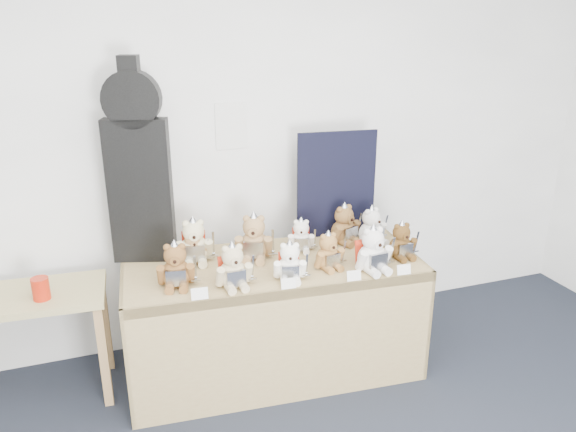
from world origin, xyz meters
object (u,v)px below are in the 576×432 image
object	(u,v)px
teddy_back_centre_right	(301,236)
teddy_front_left	(233,268)
side_table	(32,313)
guitar_case	(138,165)
teddy_front_far_left	(176,267)
teddy_front_centre	(290,263)
teddy_front_far_right	(373,251)
display_table	(276,292)
teddy_back_end	(372,228)
teddy_back_right	(345,226)
teddy_back_left	(194,243)
red_cup	(41,289)
teddy_back_far_left	(193,249)
teddy_front_end	(401,242)
teddy_back_centre_left	(254,239)
teddy_front_right	(328,252)

from	to	relation	value
teddy_back_centre_right	teddy_front_left	bearing A→B (deg)	-127.81
side_table	guitar_case	xyz separation A→B (m)	(0.68, 0.12, 0.79)
teddy_front_far_left	teddy_front_left	xyz separation A→B (m)	(0.30, -0.11, -0.00)
teddy_front_centre	teddy_front_far_right	world-z (taller)	teddy_front_far_right
display_table	teddy_back_end	xyz separation A→B (m)	(0.71, 0.15, 0.27)
teddy_back_right	teddy_front_left	bearing A→B (deg)	-176.76
teddy_back_left	teddy_back_right	world-z (taller)	teddy_back_left
display_table	teddy_back_centre_right	world-z (taller)	teddy_back_centre_right
teddy_back_left	teddy_back_end	bearing A→B (deg)	2.83
side_table	teddy_front_centre	xyz separation A→B (m)	(1.42, -0.45, 0.29)
teddy_front_left	teddy_back_right	world-z (taller)	teddy_back_right
display_table	red_cup	distance (m)	1.34
teddy_back_left	red_cup	bearing A→B (deg)	-167.59
teddy_back_far_left	teddy_front_left	bearing A→B (deg)	-69.12
teddy_front_end	teddy_back_end	distance (m)	0.27
teddy_front_end	teddy_front_far_left	bearing A→B (deg)	173.96
teddy_back_centre_left	teddy_back_end	world-z (taller)	teddy_back_centre_left
display_table	red_cup	xyz separation A→B (m)	(-1.32, 0.18, 0.16)
teddy_back_left	teddy_back_centre_left	xyz separation A→B (m)	(0.36, -0.07, 0.01)
side_table	teddy_back_left	xyz separation A→B (m)	(0.95, -0.02, 0.31)
guitar_case	teddy_back_end	xyz separation A→B (m)	(1.43, -0.25, -0.49)
side_table	teddy_back_centre_right	distance (m)	1.66
guitar_case	red_cup	xyz separation A→B (m)	(-0.60, -0.21, -0.60)
teddy_back_far_left	teddy_back_left	bearing A→B (deg)	51.84
red_cup	teddy_front_left	size ratio (longest dim) A/B	0.45
teddy_front_right	side_table	bearing A→B (deg)	158.77
red_cup	teddy_front_far_left	bearing A→B (deg)	-17.17
red_cup	teddy_front_far_left	xyz separation A→B (m)	(0.72, -0.22, 0.12)
display_table	teddy_back_centre_left	size ratio (longest dim) A/B	5.76
teddy_front_centre	teddy_back_end	world-z (taller)	teddy_back_end
teddy_back_centre_right	side_table	bearing A→B (deg)	-163.60
teddy_front_far_left	teddy_front_left	world-z (taller)	teddy_front_far_left
teddy_back_right	teddy_back_far_left	world-z (taller)	teddy_back_right
side_table	teddy_front_right	bearing A→B (deg)	-8.79
teddy_front_far_right	teddy_back_right	size ratio (longest dim) A/B	1.04
teddy_front_centre	teddy_back_far_left	world-z (taller)	teddy_front_centre
side_table	red_cup	distance (m)	0.22
guitar_case	teddy_front_right	world-z (taller)	guitar_case
teddy_back_left	teddy_front_far_right	bearing A→B (deg)	-18.01
teddy_front_far_right	teddy_back_far_left	world-z (taller)	teddy_front_far_right
side_table	teddy_back_right	world-z (taller)	teddy_back_right
red_cup	teddy_front_left	world-z (taller)	teddy_front_left
side_table	teddy_back_right	bearing A→B (deg)	2.40
red_cup	teddy_back_far_left	xyz separation A→B (m)	(0.87, 0.06, 0.09)
red_cup	teddy_front_left	xyz separation A→B (m)	(1.02, -0.33, 0.11)
teddy_back_centre_left	teddy_back_far_left	size ratio (longest dim) A/B	1.39
teddy_back_left	teddy_back_end	size ratio (longest dim) A/B	1.10
teddy_front_right	teddy_back_end	size ratio (longest dim) A/B	0.89
side_table	teddy_back_end	bearing A→B (deg)	0.44
teddy_back_far_left	teddy_front_centre	bearing A→B (deg)	-41.37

